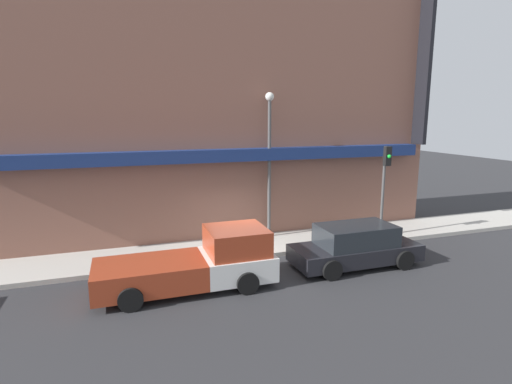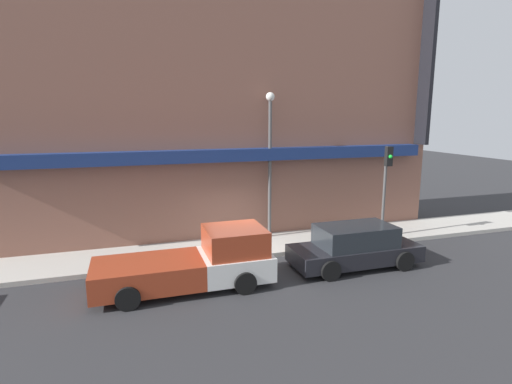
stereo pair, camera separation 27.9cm
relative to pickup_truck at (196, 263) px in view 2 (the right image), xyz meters
The scene contains 8 objects.
ground_plane 2.75m from the pickup_truck, 40.78° to the left, with size 80.00×80.00×0.00m, color #2D2D30.
sidewalk 3.67m from the pickup_truck, 56.36° to the left, with size 36.00×2.56×0.17m.
building 7.79m from the pickup_truck, 70.74° to the left, with size 19.80×3.80×11.28m.
pickup_truck is the anchor object (origin of this frame).
parked_car 5.64m from the pickup_truck, ahead, with size 4.61×2.00×1.50m.
fire_hydrant 6.97m from the pickup_truck, 20.92° to the left, with size 0.21×0.21×0.60m.
street_lamp 6.22m from the pickup_truck, 45.30° to the left, with size 0.36×0.36×6.07m.
traffic_light 8.94m from the pickup_truck, 15.00° to the left, with size 0.28×0.42×3.87m.
Camera 2 is at (-3.82, -13.53, 5.30)m, focal length 28.00 mm.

